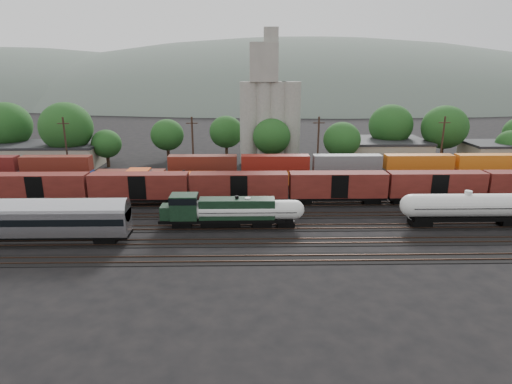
{
  "coord_description": "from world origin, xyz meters",
  "views": [
    {
      "loc": [
        -1.52,
        -59.01,
        20.53
      ],
      "look_at": [
        -0.32,
        2.0,
        3.0
      ],
      "focal_mm": 30.0,
      "sensor_mm": 36.0,
      "label": 1
    }
  ],
  "objects_px": {
    "green_locomotive": "(215,210)",
    "passenger_coach": "(28,218)",
    "tank_car_a": "(248,211)",
    "orange_locomotive": "(166,182)",
    "grain_silo": "(269,113)"
  },
  "relations": [
    {
      "from": "green_locomotive",
      "to": "passenger_coach",
      "type": "relative_size",
      "value": 0.69
    },
    {
      "from": "green_locomotive",
      "to": "passenger_coach",
      "type": "distance_m",
      "value": 22.68
    },
    {
      "from": "passenger_coach",
      "to": "orange_locomotive",
      "type": "relative_size",
      "value": 1.37
    },
    {
      "from": "tank_car_a",
      "to": "orange_locomotive",
      "type": "height_order",
      "value": "orange_locomotive"
    },
    {
      "from": "green_locomotive",
      "to": "tank_car_a",
      "type": "bearing_deg",
      "value": 0.0
    },
    {
      "from": "tank_car_a",
      "to": "passenger_coach",
      "type": "bearing_deg",
      "value": -169.29
    },
    {
      "from": "passenger_coach",
      "to": "tank_car_a",
      "type": "bearing_deg",
      "value": 10.71
    },
    {
      "from": "green_locomotive",
      "to": "passenger_coach",
      "type": "height_order",
      "value": "passenger_coach"
    },
    {
      "from": "orange_locomotive",
      "to": "grain_silo",
      "type": "xyz_separation_m",
      "value": [
        18.41,
        26.0,
        8.74
      ]
    },
    {
      "from": "green_locomotive",
      "to": "passenger_coach",
      "type": "xyz_separation_m",
      "value": [
        -22.11,
        -5.0,
        0.84
      ]
    },
    {
      "from": "tank_car_a",
      "to": "grain_silo",
      "type": "distance_m",
      "value": 42.23
    },
    {
      "from": "tank_car_a",
      "to": "passenger_coach",
      "type": "distance_m",
      "value": 26.93
    },
    {
      "from": "grain_silo",
      "to": "green_locomotive",
      "type": "bearing_deg",
      "value": -102.61
    },
    {
      "from": "orange_locomotive",
      "to": "tank_car_a",
      "type": "bearing_deg",
      "value": -47.85
    },
    {
      "from": "tank_car_a",
      "to": "orange_locomotive",
      "type": "relative_size",
      "value": 0.85
    }
  ]
}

